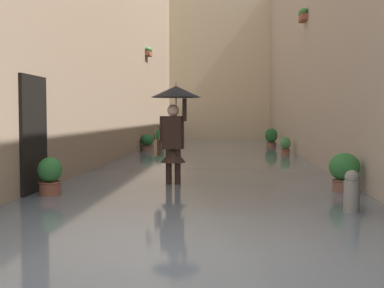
{
  "coord_description": "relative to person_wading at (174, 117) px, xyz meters",
  "views": [
    {
      "loc": [
        -0.51,
        4.83,
        1.51
      ],
      "look_at": [
        0.22,
        -5.35,
        0.93
      ],
      "focal_mm": 47.01,
      "sensor_mm": 36.0,
      "label": 1
    }
  ],
  "objects": [
    {
      "name": "mooring_bollard",
      "position": [
        -2.76,
        2.63,
        -1.11
      ],
      "size": [
        0.22,
        0.22,
        0.75
      ],
      "color": "gray",
      "rests_on": "ground_plane"
    },
    {
      "name": "person_wading",
      "position": [
        0.0,
        0.0,
        0.0
      ],
      "size": [
        0.97,
        0.97,
        2.15
      ],
      "color": "black",
      "rests_on": "ground_plane"
    },
    {
      "name": "potted_plant_mid_left",
      "position": [
        -3.07,
        -8.21,
        -1.08
      ],
      "size": [
        0.36,
        0.36,
        0.74
      ],
      "color": "brown",
      "rests_on": "ground_plane"
    },
    {
      "name": "ground_plane",
      "position": [
        -0.53,
        -7.16,
        -1.48
      ],
      "size": [
        60.17,
        60.17,
        0.0
      ],
      "primitive_type": "plane",
      "color": "slate"
    },
    {
      "name": "building_facade_far",
      "position": [
        -0.53,
        -20.09,
        4.21
      ],
      "size": [
        9.36,
        1.8,
        11.39
      ],
      "primitive_type": "cube",
      "color": "beige",
      "rests_on": "ground_plane"
    },
    {
      "name": "building_facade_left",
      "position": [
        -4.31,
        -7.16,
        2.83
      ],
      "size": [
        2.04,
        28.07,
        8.63
      ],
      "color": "#A89989",
      "rests_on": "ground_plane"
    },
    {
      "name": "flood_water",
      "position": [
        -0.53,
        -7.16,
        -1.4
      ],
      "size": [
        6.56,
        30.07,
        0.17
      ],
      "primitive_type": "cube",
      "color": "slate",
      "rests_on": "ground_plane"
    },
    {
      "name": "potted_plant_near_left",
      "position": [
        -2.93,
        -12.44,
        -0.97
      ],
      "size": [
        0.54,
        0.54,
        0.96
      ],
      "color": "brown",
      "rests_on": "ground_plane"
    },
    {
      "name": "potted_plant_mid_right",
      "position": [
        1.97,
        1.45,
        -1.05
      ],
      "size": [
        0.41,
        0.41,
        0.8
      ],
      "color": "brown",
      "rests_on": "ground_plane"
    },
    {
      "name": "potted_plant_near_right",
      "position": [
        1.91,
        -11.66,
        -1.0
      ],
      "size": [
        0.47,
        0.47,
        0.92
      ],
      "color": "#66605B",
      "rests_on": "ground_plane"
    },
    {
      "name": "potted_plant_far_right",
      "position": [
        2.1,
        -9.58,
        -1.07
      ],
      "size": [
        0.51,
        0.51,
        0.79
      ],
      "color": "brown",
      "rests_on": "ground_plane"
    },
    {
      "name": "potted_plant_far_left",
      "position": [
        -3.09,
        0.75,
        -1.0
      ],
      "size": [
        0.54,
        0.54,
        0.85
      ],
      "color": "brown",
      "rests_on": "ground_plane"
    }
  ]
}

